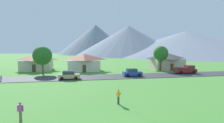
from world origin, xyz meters
TOP-DOWN VIEW (x-y plane):
  - road_strip at (0.00, 27.15)m, footprint 160.00×6.98m
  - mountain_east_ridge at (82.50, 122.14)m, footprint 132.73×132.73m
  - mountain_far_west_ridge at (13.87, 168.36)m, footprint 73.78×73.78m
  - mountain_west_ridge at (38.42, 135.26)m, footprint 88.55×88.55m
  - house_leftmost at (-1.53, 38.75)m, footprint 9.11×7.03m
  - house_left_center at (22.58, 38.02)m, footprint 9.30×7.78m
  - house_right_center at (-14.61, 42.49)m, footprint 8.45×8.33m
  - tree_left_of_center at (19.06, 34.14)m, footprint 4.03×4.03m
  - tree_center at (-11.49, 33.91)m, footprint 4.53×4.53m
  - parked_car_tan_west_end at (-4.89, 25.48)m, footprint 4.26×2.19m
  - parked_car_blue_mid_west at (8.79, 26.80)m, footprint 4.26×2.20m
  - pickup_truck_maroon_west_side at (23.21, 28.74)m, footprint 5.26×2.44m
  - watcher_person at (-7.99, 4.91)m, footprint 0.56×0.24m

SIDE VIEW (x-z plane):
  - road_strip at x=0.00m, z-range 0.00..0.08m
  - parked_car_tan_west_end at x=-4.89m, z-range 0.03..1.71m
  - parked_car_blue_mid_west at x=8.79m, z-range 0.03..1.71m
  - watcher_person at x=-7.99m, z-range 0.04..1.71m
  - pickup_truck_maroon_west_side at x=23.21m, z-range 0.06..2.06m
  - house_right_center at x=-14.61m, z-range 0.08..4.71m
  - house_leftmost at x=-1.53m, z-range 0.09..4.84m
  - house_left_center at x=22.58m, z-range 0.09..5.03m
  - tree_center at x=-11.49m, z-range 1.11..7.90m
  - tree_left_of_center at x=19.06m, z-range 1.40..8.29m
  - mountain_east_ridge at x=82.50m, z-range 0.00..19.76m
  - mountain_west_ridge at x=38.42m, z-range 0.00..24.76m
  - mountain_far_west_ridge at x=13.87m, z-range 0.00..29.01m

